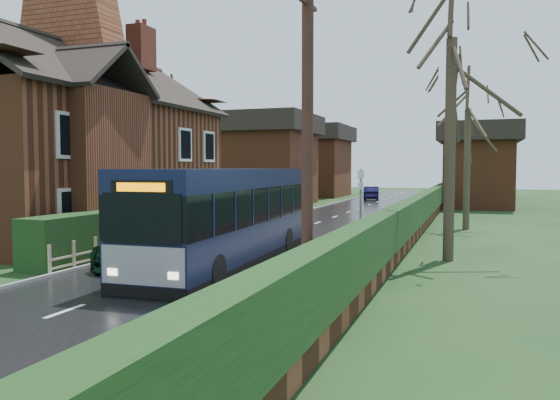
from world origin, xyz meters
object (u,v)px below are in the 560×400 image
at_px(car_silver, 230,223).
at_px(telegraph_pole, 307,152).
at_px(bus, 226,217).
at_px(brick_house, 75,139).
at_px(bus_stop_sign, 361,195).
at_px(car_green, 143,242).

xyz_separation_m(car_silver, telegraph_pole, (6.95, -11.33, 2.74)).
distance_m(bus, telegraph_pole, 7.15).
height_order(bus, telegraph_pole, telegraph_pole).
bearing_deg(car_silver, brick_house, -168.26).
relative_size(brick_house, bus_stop_sign, 4.79).
xyz_separation_m(brick_house, bus_stop_sign, (12.73, 1.22, -2.37)).
bearing_deg(car_green, bus_stop_sign, 31.31).
xyz_separation_m(car_green, bus_stop_sign, (5.85, 6.28, 1.31)).
bearing_deg(bus_stop_sign, car_silver, -168.17).
xyz_separation_m(bus, car_silver, (-2.65, 5.94, -0.85)).
distance_m(brick_house, bus, 10.88).
relative_size(car_green, bus_stop_sign, 1.58).
height_order(brick_house, bus_stop_sign, brick_house).
bearing_deg(car_green, brick_house, 128.02).
relative_size(brick_house, car_green, 3.03).
xyz_separation_m(bus_stop_sign, telegraph_pole, (1.11, -11.00, 1.40)).
relative_size(bus, car_silver, 2.58).
height_order(car_green, bus_stop_sign, bus_stop_sign).
bearing_deg(bus_stop_sign, brick_house, -159.47).
bearing_deg(brick_house, bus_stop_sign, 5.49).
relative_size(car_silver, bus_stop_sign, 1.29).
distance_m(brick_house, bus_stop_sign, 13.01).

